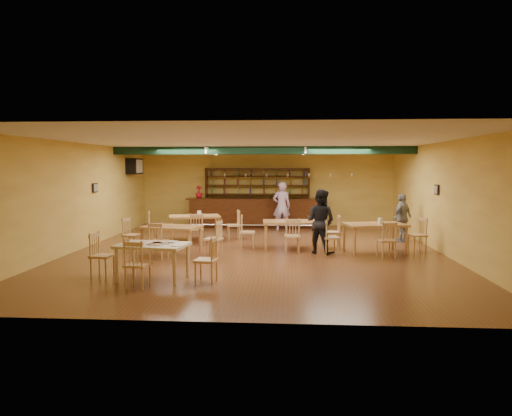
# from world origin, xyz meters

# --- Properties ---
(floor) EXTENTS (12.00, 12.00, 0.00)m
(floor) POSITION_xyz_m (0.00, 0.00, 0.00)
(floor) COLOR brown
(floor) RESTS_ON ground
(ceiling_beam) EXTENTS (10.00, 0.30, 0.25)m
(ceiling_beam) POSITION_xyz_m (0.00, 2.80, 2.87)
(ceiling_beam) COLOR black
(ceiling_beam) RESTS_ON ceiling
(track_rail_left) EXTENTS (0.05, 2.50, 0.05)m
(track_rail_left) POSITION_xyz_m (-1.80, 3.40, 2.94)
(track_rail_left) COLOR white
(track_rail_left) RESTS_ON ceiling
(track_rail_right) EXTENTS (0.05, 2.50, 0.05)m
(track_rail_right) POSITION_xyz_m (1.40, 3.40, 2.94)
(track_rail_right) COLOR white
(track_rail_right) RESTS_ON ceiling
(ac_unit) EXTENTS (0.34, 0.70, 0.48)m
(ac_unit) POSITION_xyz_m (-4.80, 4.20, 2.35)
(ac_unit) COLOR white
(ac_unit) RESTS_ON wall_left
(picture_left) EXTENTS (0.04, 0.34, 0.28)m
(picture_left) POSITION_xyz_m (-4.97, 1.00, 1.70)
(picture_left) COLOR black
(picture_left) RESTS_ON wall_left
(picture_right) EXTENTS (0.04, 0.34, 0.28)m
(picture_right) POSITION_xyz_m (4.97, 0.50, 1.70)
(picture_right) COLOR black
(picture_right) RESTS_ON wall_right
(bar_counter) EXTENTS (5.35, 0.85, 1.13)m
(bar_counter) POSITION_xyz_m (-0.36, 5.15, 0.56)
(bar_counter) COLOR black
(bar_counter) RESTS_ON ground
(back_bar_hutch) EXTENTS (4.14, 0.40, 2.28)m
(back_bar_hutch) POSITION_xyz_m (-0.36, 5.78, 1.14)
(back_bar_hutch) COLOR black
(back_bar_hutch) RESTS_ON ground
(poinsettia) EXTENTS (0.33, 0.33, 0.46)m
(poinsettia) POSITION_xyz_m (-2.59, 5.15, 1.36)
(poinsettia) COLOR #B41021
(poinsettia) RESTS_ON bar_counter
(dining_table_a) EXTENTS (1.78, 1.33, 0.79)m
(dining_table_a) POSITION_xyz_m (-2.10, 1.82, 0.40)
(dining_table_a) COLOR #A37939
(dining_table_a) RESTS_ON ground
(dining_table_b) EXTENTS (1.63, 1.04, 0.78)m
(dining_table_b) POSITION_xyz_m (0.93, 0.62, 0.39)
(dining_table_b) COLOR #A37939
(dining_table_b) RESTS_ON ground
(dining_table_c) EXTENTS (1.67, 1.21, 0.75)m
(dining_table_c) POSITION_xyz_m (-2.26, -0.54, 0.38)
(dining_table_c) COLOR #A37939
(dining_table_c) RESTS_ON ground
(dining_table_d) EXTENTS (1.77, 1.30, 0.80)m
(dining_table_d) POSITION_xyz_m (3.21, -0.00, 0.40)
(dining_table_d) COLOR #A37939
(dining_table_d) RESTS_ON ground
(near_table) EXTENTS (1.51, 1.08, 0.75)m
(near_table) POSITION_xyz_m (-1.92, -3.43, 0.37)
(near_table) COLOR tan
(near_table) RESTS_ON ground
(pizza_tray) EXTENTS (0.55, 0.55, 0.01)m
(pizza_tray) POSITION_xyz_m (-1.82, -3.43, 0.76)
(pizza_tray) COLOR silver
(pizza_tray) RESTS_ON near_table
(parmesan_shaker) EXTENTS (0.08, 0.08, 0.11)m
(parmesan_shaker) POSITION_xyz_m (-2.37, -3.58, 0.80)
(parmesan_shaker) COLOR #EAE5C6
(parmesan_shaker) RESTS_ON near_table
(napkin_stack) EXTENTS (0.24, 0.20, 0.03)m
(napkin_stack) POSITION_xyz_m (-1.57, -3.23, 0.76)
(napkin_stack) COLOR white
(napkin_stack) RESTS_ON near_table
(pizza_server) EXTENTS (0.28, 0.30, 0.00)m
(pizza_server) POSITION_xyz_m (-1.67, -3.38, 0.77)
(pizza_server) COLOR silver
(pizza_server) RESTS_ON pizza_tray
(side_plate) EXTENTS (0.25, 0.25, 0.01)m
(side_plate) POSITION_xyz_m (-1.37, -3.63, 0.75)
(side_plate) COLOR white
(side_plate) RESTS_ON near_table
(patron_bar) EXTENTS (0.70, 0.51, 1.78)m
(patron_bar) POSITION_xyz_m (0.62, 4.33, 0.89)
(patron_bar) COLOR #81489D
(patron_bar) RESTS_ON ground
(patron_right_a) EXTENTS (1.06, 1.00, 1.73)m
(patron_right_a) POSITION_xyz_m (1.73, -0.18, 0.86)
(patron_right_a) COLOR black
(patron_right_a) RESTS_ON ground
(patron_right_b) EXTENTS (0.89, 0.88, 1.51)m
(patron_right_b) POSITION_xyz_m (4.41, 2.00, 0.75)
(patron_right_b) COLOR gray
(patron_right_b) RESTS_ON ground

